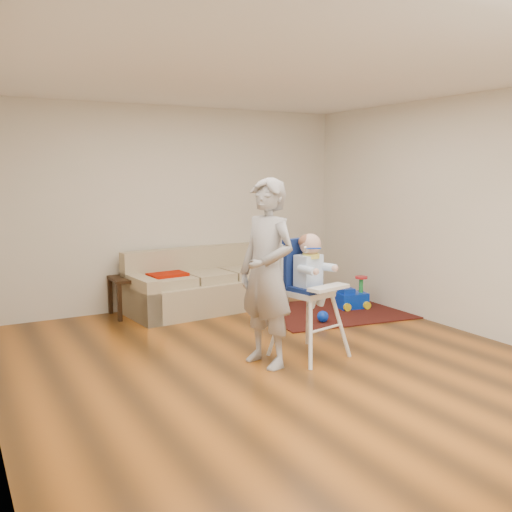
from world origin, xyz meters
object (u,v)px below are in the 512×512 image
high_chair (309,298)px  side_table (132,296)px  sofa (207,280)px  ride_on_toy (352,292)px  toy_ball (323,317)px  adult (267,273)px

high_chair → side_table: bearing=100.4°
sofa → high_chair: high_chair is taller
ride_on_toy → toy_ball: 0.90m
toy_ball → adult: 1.83m
ride_on_toy → adult: 2.61m
sofa → adult: bearing=-105.4°
sofa → adult: adult is taller
side_table → toy_ball: (1.92, -1.52, -0.17)m
side_table → sofa: bearing=-11.1°
side_table → high_chair: bearing=-66.4°
toy_ball → high_chair: size_ratio=0.11×
ride_on_toy → high_chair: bearing=-131.1°
side_table → adult: bearing=-76.7°
ride_on_toy → toy_ball: size_ratio=3.02×
high_chair → adult: 0.57m
sofa → ride_on_toy: bearing=-33.4°
side_table → ride_on_toy: 2.92m
sofa → ride_on_toy: sofa is taller
side_table → high_chair: 2.71m
toy_ball → ride_on_toy: bearing=28.1°
ride_on_toy → high_chair: high_chair is taller
sofa → high_chair: size_ratio=1.74×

